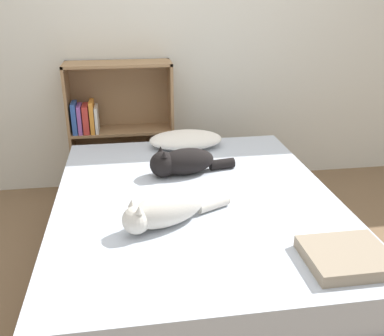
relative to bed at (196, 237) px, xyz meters
name	(u,v)px	position (x,y,z in m)	size (l,w,h in m)	color
ground_plane	(196,274)	(0.00, 0.00, -0.24)	(8.00, 8.00, 0.00)	brown
wall_back	(168,21)	(0.00, 1.31, 1.01)	(8.00, 0.06, 2.50)	silver
bed	(196,237)	(0.00, 0.00, 0.00)	(1.47, 1.80, 0.49)	brown
pillow	(186,140)	(0.05, 0.72, 0.30)	(0.48, 0.30, 0.11)	white
cat_light	(165,210)	(-0.18, -0.26, 0.32)	(0.52, 0.32, 0.16)	beige
cat_dark	(182,162)	(-0.04, 0.29, 0.32)	(0.50, 0.22, 0.17)	black
bookshelf	(118,127)	(-0.41, 1.18, 0.27)	(0.75, 0.26, 0.99)	#8E6B47
blanket_fold	(347,257)	(0.49, -0.65, 0.27)	(0.32, 0.28, 0.05)	gray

